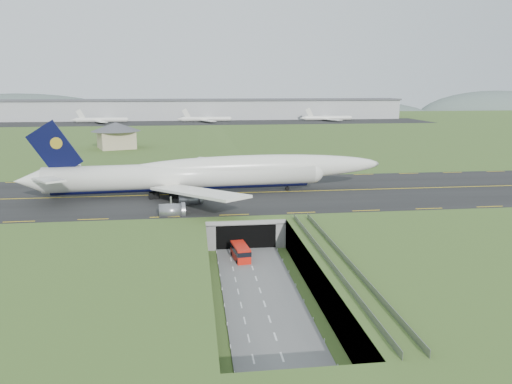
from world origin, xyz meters
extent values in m
plane|color=#3D5723|center=(0.00, 0.00, 0.00)|extent=(900.00, 900.00, 0.00)
cube|color=gray|center=(0.00, 0.00, 3.00)|extent=(800.00, 800.00, 6.00)
cube|color=slate|center=(0.00, -7.50, 0.10)|extent=(12.00, 75.00, 0.20)
cube|color=black|center=(0.00, 33.00, 6.09)|extent=(800.00, 44.00, 0.18)
cube|color=gray|center=(0.00, 19.00, 5.50)|extent=(16.00, 22.00, 1.00)
cube|color=gray|center=(-7.00, 19.00, 3.00)|extent=(2.00, 22.00, 6.00)
cube|color=gray|center=(7.00, 19.00, 3.00)|extent=(2.00, 22.00, 6.00)
cube|color=black|center=(0.00, 14.00, 2.50)|extent=(12.00, 12.00, 5.00)
cube|color=#A8A8A3|center=(0.00, 7.95, 5.60)|extent=(17.00, 0.50, 0.80)
cube|color=#A8A8A3|center=(11.00, -18.50, 5.80)|extent=(3.00, 53.00, 0.50)
cube|color=gray|center=(9.60, -18.50, 6.55)|extent=(0.06, 53.00, 1.00)
cube|color=gray|center=(12.40, -18.50, 6.55)|extent=(0.06, 53.00, 1.00)
cylinder|color=#A8A8A3|center=(11.00, -40.00, 2.80)|extent=(0.90, 0.90, 5.60)
cylinder|color=#A8A8A3|center=(11.00, -28.00, 2.80)|extent=(0.90, 0.90, 5.60)
cylinder|color=#A8A8A3|center=(11.00, -16.00, 2.80)|extent=(0.90, 0.90, 5.60)
cylinder|color=#A8A8A3|center=(11.00, -4.00, 2.80)|extent=(0.90, 0.90, 5.60)
cylinder|color=white|center=(-12.33, 32.28, 10.89)|extent=(64.34, 10.57, 6.03)
sphere|color=white|center=(19.62, 34.56, 10.89)|extent=(6.32, 6.32, 5.91)
cone|color=white|center=(-47.11, 29.80, 10.89)|extent=(6.99, 6.18, 5.73)
ellipsoid|color=white|center=(4.92, 33.51, 12.25)|extent=(65.58, 10.18, 6.33)
ellipsoid|color=black|center=(18.68, 34.49, 11.65)|extent=(4.40, 2.93, 2.11)
cylinder|color=black|center=(-12.33, 32.28, 8.54)|extent=(60.90, 6.85, 2.53)
cube|color=white|center=(-11.53, 47.45, 9.95)|extent=(18.28, 28.28, 2.54)
cube|color=white|center=(-41.97, 37.25, 12.31)|extent=(8.08, 11.20, 0.97)
cube|color=white|center=(-9.38, 17.38, 9.95)|extent=(21.29, 27.09, 2.54)
cube|color=white|center=(-40.97, 23.16, 12.31)|extent=(9.10, 11.04, 0.97)
cube|color=black|center=(-41.00, 30.24, 17.96)|extent=(12.00, 1.42, 13.33)
cylinder|color=gold|center=(-40.53, 30.27, 19.37)|extent=(2.68, 0.85, 2.64)
cylinder|color=slate|center=(-12.29, 41.26, 7.03)|extent=(5.11, 3.45, 3.11)
cylinder|color=slate|center=(-17.43, 50.81, 7.03)|extent=(5.11, 3.45, 3.11)
cylinder|color=slate|center=(-11.02, 23.40, 7.03)|extent=(5.11, 3.45, 3.11)
cylinder|color=slate|center=(-14.75, 13.21, 7.03)|extent=(5.11, 3.45, 3.11)
cylinder|color=black|center=(13.23, 34.10, 6.70)|extent=(1.07, 0.54, 1.04)
cube|color=black|center=(-16.56, 31.98, 6.84)|extent=(6.11, 6.98, 1.32)
cube|color=red|center=(-1.68, 2.04, 1.54)|extent=(3.34, 6.98, 2.69)
cube|color=black|center=(-1.68, 2.04, 2.08)|extent=(3.40, 7.08, 0.90)
cube|color=black|center=(-1.68, 2.04, 0.42)|extent=(3.10, 6.52, 0.45)
cylinder|color=black|center=(-2.55, -0.33, 0.49)|extent=(0.41, 0.84, 0.81)
cylinder|color=black|center=(-3.12, 4.11, 0.49)|extent=(0.41, 0.84, 0.81)
cylinder|color=black|center=(-0.24, -0.04, 0.49)|extent=(0.41, 0.84, 0.81)
cylinder|color=black|center=(-0.81, 4.41, 0.49)|extent=(0.41, 0.84, 0.81)
cube|color=tan|center=(-41.82, 127.37, 9.66)|extent=(17.45, 17.45, 7.33)
cone|color=#4C4C51|center=(-41.82, 127.37, 15.16)|extent=(25.60, 25.60, 3.66)
cube|color=#B2B2B2|center=(0.00, 300.00, 13.50)|extent=(300.00, 22.00, 15.00)
cube|color=#4C4C51|center=(0.00, 300.00, 21.00)|extent=(302.00, 24.00, 1.20)
cube|color=black|center=(0.00, 270.00, 6.14)|extent=(320.00, 50.00, 0.08)
cylinder|color=white|center=(-73.21, 275.00, 8.18)|extent=(34.00, 3.20, 3.20)
cylinder|color=white|center=(-0.49, 275.00, 8.18)|extent=(34.00, 3.20, 3.20)
cylinder|color=white|center=(89.04, 275.00, 8.18)|extent=(34.00, 3.20, 3.20)
ellipsoid|color=#51615A|center=(-180.00, 430.00, -4.00)|extent=(220.00, 77.00, 56.00)
ellipsoid|color=#51615A|center=(120.00, 430.00, -4.00)|extent=(260.00, 91.00, 44.00)
ellipsoid|color=#51615A|center=(320.00, 430.00, -4.00)|extent=(180.00, 63.00, 60.00)
camera|label=1|loc=(-9.90, -86.52, 32.23)|focal=35.00mm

